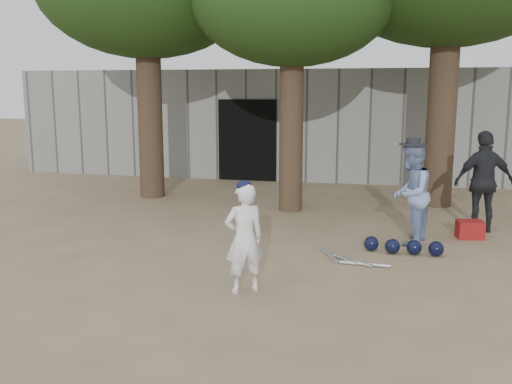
% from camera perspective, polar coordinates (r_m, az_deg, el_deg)
% --- Properties ---
extents(ground, '(70.00, 70.00, 0.00)m').
position_cam_1_polar(ground, '(8.06, -5.81, -7.74)').
color(ground, '#937C5E').
rests_on(ground, ground).
extents(boy_player, '(0.60, 0.54, 1.36)m').
position_cam_1_polar(boy_player, '(7.00, -1.19, -4.65)').
color(boy_player, white).
rests_on(boy_player, ground).
extents(spectator_blue, '(0.81, 0.94, 1.65)m').
position_cam_1_polar(spectator_blue, '(9.49, 15.22, -0.16)').
color(spectator_blue, '#8398CB').
rests_on(spectator_blue, ground).
extents(spectator_dark, '(1.13, 0.73, 1.78)m').
position_cam_1_polar(spectator_dark, '(10.67, 21.83, 0.95)').
color(spectator_dark, black).
rests_on(spectator_dark, ground).
extents(red_bag, '(0.46, 0.38, 0.30)m').
position_cam_1_polar(red_bag, '(10.27, 20.60, -3.53)').
color(red_bag, '#A51C16').
rests_on(red_bag, ground).
extents(back_building, '(16.00, 5.24, 3.00)m').
position_cam_1_polar(back_building, '(17.78, 4.86, 7.09)').
color(back_building, gray).
rests_on(back_building, ground).
extents(helmet_row, '(1.19, 0.32, 0.23)m').
position_cam_1_polar(helmet_row, '(9.02, 14.51, -5.29)').
color(helmet_row, black).
rests_on(helmet_row, ground).
extents(bat_pile, '(1.06, 0.82, 0.06)m').
position_cam_1_polar(bat_pile, '(8.50, 9.04, -6.65)').
color(bat_pile, '#B8B9C0').
rests_on(bat_pile, ground).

